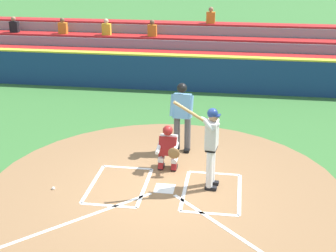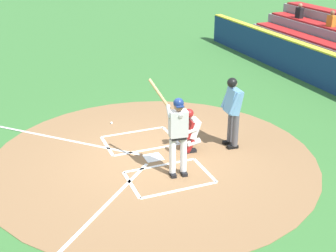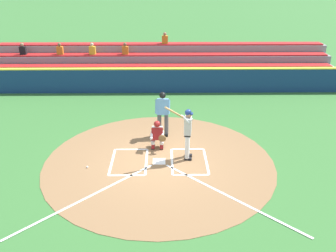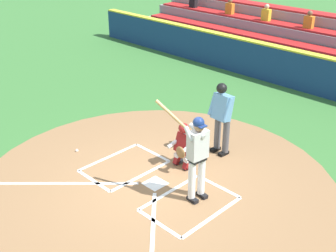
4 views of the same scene
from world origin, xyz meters
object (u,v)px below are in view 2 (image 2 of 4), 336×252
batter (178,131)px  baseball (112,123)px  plate_umpire (233,108)px  catcher (189,129)px

batter → baseball: bearing=10.3°
plate_umpire → baseball: plate_umpire is taller
catcher → baseball: bearing=30.4°
plate_umpire → catcher: bearing=80.1°
baseball → plate_umpire: bearing=-135.9°
batter → baseball: 3.64m
catcher → baseball: 2.81m
plate_umpire → baseball: bearing=44.1°
plate_umpire → batter: bearing=114.6°
batter → baseball: size_ratio=28.76×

